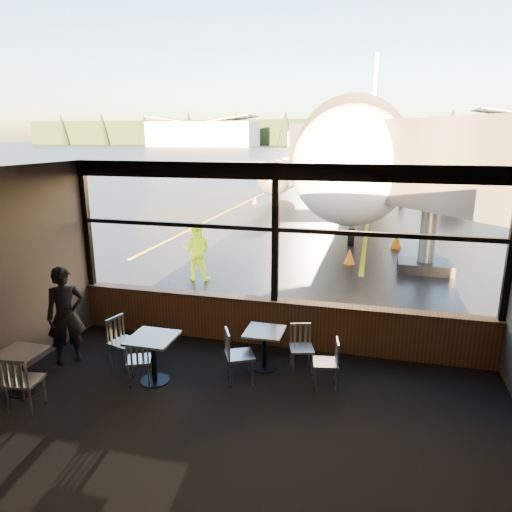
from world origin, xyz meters
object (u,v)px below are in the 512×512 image
at_px(ground_crew, 197,251).
at_px(cone_nose, 350,256).
at_px(cone_wing, 255,200).
at_px(cafe_table_mid, 154,359).
at_px(cafe_table_left, 22,372).
at_px(chair_mid_s, 139,360).
at_px(chair_left_s, 25,382).
at_px(cone_extra, 397,241).
at_px(cafe_table_near, 264,350).
at_px(chair_mid_w, 125,343).
at_px(airliner, 369,109).
at_px(chair_near_n, 302,349).
at_px(chair_near_w, 240,356).
at_px(jet_bridge, 445,190).
at_px(chair_near_e, 325,363).
at_px(passenger, 66,316).

height_order(ground_crew, cone_nose, ground_crew).
bearing_deg(cone_wing, cafe_table_mid, -79.95).
xyz_separation_m(cafe_table_left, chair_mid_s, (1.65, 0.74, 0.05)).
height_order(chair_left_s, cone_extra, chair_left_s).
distance_m(cafe_table_near, cafe_table_left, 3.92).
xyz_separation_m(cafe_table_mid, chair_mid_s, (-0.22, -0.08, -0.00)).
distance_m(chair_mid_s, chair_mid_w, 0.65).
xyz_separation_m(airliner, cafe_table_mid, (-2.72, -23.12, -5.16)).
bearing_deg(chair_left_s, chair_mid_s, 34.21).
height_order(cafe_table_mid, chair_near_n, chair_near_n).
bearing_deg(chair_mid_w, cafe_table_left, -29.52).
bearing_deg(cone_extra, chair_near_w, -105.40).
bearing_deg(jet_bridge, cafe_table_left, -130.92).
distance_m(cafe_table_mid, cafe_table_left, 2.05).
height_order(cafe_table_left, cone_wing, cafe_table_left).
height_order(cafe_table_left, cone_nose, cafe_table_left).
height_order(cafe_table_near, cafe_table_mid, cafe_table_mid).
bearing_deg(chair_near_n, airliner, -108.29).
bearing_deg(cafe_table_left, cone_wing, 94.75).
relative_size(chair_near_e, chair_near_n, 1.00).
bearing_deg(chair_near_w, cafe_table_near, 125.36).
relative_size(cafe_table_mid, ground_crew, 0.49).
xyz_separation_m(airliner, chair_left_s, (-4.19, -24.33, -5.10)).
bearing_deg(jet_bridge, cafe_table_mid, -125.35).
relative_size(chair_mid_s, chair_left_s, 0.87).
distance_m(chair_near_n, ground_crew, 5.84).
height_order(chair_near_n, ground_crew, ground_crew).
relative_size(airliner, passenger, 20.57).
height_order(cafe_table_near, chair_near_w, chair_near_w).
bearing_deg(cafe_table_mid, chair_mid_w, 155.34).
height_order(chair_mid_w, ground_crew, ground_crew).
distance_m(chair_near_n, cone_extra, 10.02).
xyz_separation_m(chair_near_n, cone_nose, (0.41, 7.25, -0.16)).
xyz_separation_m(cafe_table_near, cafe_table_left, (-3.53, -1.71, -0.01)).
bearing_deg(chair_near_n, chair_near_e, 121.01).
relative_size(cafe_table_near, passenger, 0.40).
relative_size(cafe_table_near, chair_near_n, 0.87).
bearing_deg(airliner, chair_near_w, -92.87).
bearing_deg(cone_extra, cafe_table_mid, -111.49).
distance_m(cafe_table_mid, ground_crew, 5.66).
height_order(chair_left_s, ground_crew, ground_crew).
height_order(chair_near_n, cone_nose, chair_near_n).
relative_size(passenger, cone_extra, 3.15).
height_order(chair_near_e, passenger, passenger).
bearing_deg(ground_crew, chair_near_w, 113.01).
distance_m(jet_bridge, cone_nose, 3.49).
bearing_deg(chair_near_n, cafe_table_left, 5.95).
distance_m(chair_near_e, passenger, 4.59).
xyz_separation_m(jet_bridge, chair_mid_w, (-5.95, -7.03, -2.05)).
bearing_deg(chair_near_n, jet_bridge, -131.74).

